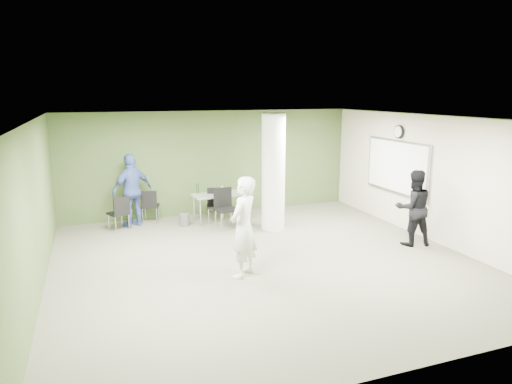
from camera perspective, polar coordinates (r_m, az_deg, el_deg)
name	(u,v)px	position (r m, az deg, el deg)	size (l,w,h in m)	color
floor	(264,261)	(9.14, 1.02, -8.63)	(8.00, 8.00, 0.00)	#565744
ceiling	(265,118)	(8.55, 1.10, 9.18)	(8.00, 8.00, 0.00)	white
wall_back	(212,163)	(12.49, -5.57, 3.66)	(8.00, 0.02, 2.80)	#3E5528
wall_left	(35,210)	(8.23, -25.93, -2.07)	(0.02, 8.00, 2.80)	#3E5528
wall_right_cream	(433,179)	(10.82, 21.25, 1.53)	(0.02, 8.00, 2.80)	beige
column	(273,172)	(10.93, 2.18, 2.46)	(0.56, 0.56, 2.80)	silver
whiteboard	(396,167)	(11.67, 17.15, 3.05)	(0.05, 2.30, 1.30)	silver
wall_clock	(399,132)	(11.57, 17.42, 7.21)	(0.06, 0.32, 0.32)	black
folding_table	(221,195)	(11.85, -4.39, -0.41)	(1.56, 0.80, 0.96)	gray
wastebasket	(184,220)	(11.58, -8.94, -3.46)	(0.26, 0.26, 0.30)	#4C4C4C
chair_back_left	(120,211)	(11.43, -16.68, -2.27)	(0.56, 0.56, 0.85)	black
chair_back_right	(150,204)	(11.94, -13.15, -1.44)	(0.53, 0.53, 0.85)	black
chair_table_left	(215,202)	(11.76, -5.10, -1.32)	(0.52, 0.52, 0.87)	black
chair_table_right	(225,205)	(11.22, -3.94, -1.61)	(0.52, 0.52, 0.98)	black
woman_white	(243,227)	(8.15, -1.58, -4.43)	(0.67, 0.44, 1.84)	silver
man_black	(413,208)	(10.43, 19.08, -1.88)	(0.81, 0.63, 1.66)	black
man_blue	(132,190)	(11.64, -15.21, 0.20)	(1.07, 0.44, 1.82)	#3B5093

